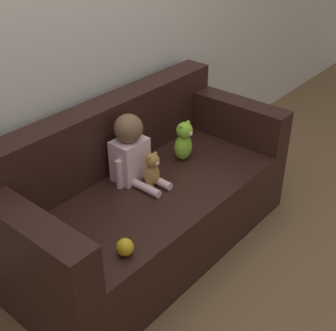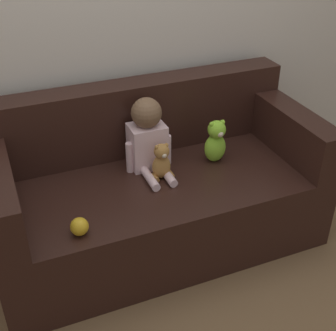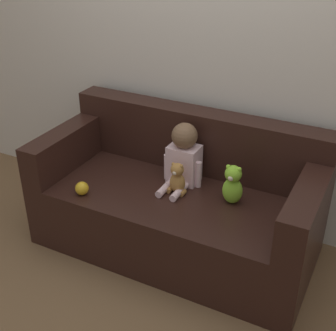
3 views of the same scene
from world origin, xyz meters
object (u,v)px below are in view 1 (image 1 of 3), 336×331
object	(u,v)px
plush_toy_side	(184,141)
person_baby	(131,151)
toy_ball	(125,247)
teddy_bear_brown	(152,171)
couch	(142,199)

from	to	relation	value
plush_toy_side	person_baby	bearing A→B (deg)	166.16
person_baby	toy_ball	world-z (taller)	person_baby
teddy_bear_brown	person_baby	bearing A→B (deg)	100.31
teddy_bear_brown	toy_ball	bearing A→B (deg)	-150.68
plush_toy_side	couch	bearing A→B (deg)	176.68
couch	person_baby	distance (m)	0.32
couch	teddy_bear_brown	bearing A→B (deg)	-75.52
couch	toy_ball	world-z (taller)	couch
teddy_bear_brown	toy_ball	world-z (taller)	teddy_bear_brown
plush_toy_side	toy_ball	world-z (taller)	plush_toy_side
person_baby	plush_toy_side	world-z (taller)	person_baby
person_baby	teddy_bear_brown	size ratio (longest dim) A/B	1.96
toy_ball	plush_toy_side	bearing A→B (deg)	21.34
couch	toy_ball	bearing A→B (deg)	-144.41
teddy_bear_brown	toy_ball	distance (m)	0.60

